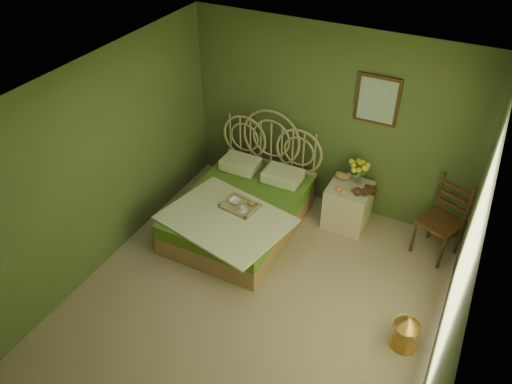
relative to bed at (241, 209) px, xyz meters
The scene contains 14 objects.
floor 1.43m from the bed, 56.10° to the right, with size 4.50×4.50×0.00m, color tan.
ceiling 2.69m from the bed, 56.10° to the right, with size 4.50×4.50×0.00m, color silver.
wall_back 1.68m from the bed, 54.54° to the left, with size 4.00×4.00×0.00m, color #566234.
wall_left 1.96m from the bed, 136.55° to the right, with size 4.50×4.50×0.00m, color #566234.
wall_right 3.17m from the bed, 22.62° to the right, with size 4.50×4.50×0.00m, color #566234.
wall_art 2.27m from the bed, 37.83° to the left, with size 0.54×0.04×0.64m.
bed is the anchor object (origin of this frame).
nightstand 1.47m from the bed, 29.70° to the left, with size 0.56×0.56×1.04m.
chair 2.60m from the bed, 16.73° to the left, with size 0.61×0.61×1.06m.
birdcage 2.66m from the bed, 21.14° to the right, with size 0.29×0.29×0.43m.
book_lower 1.66m from the bed, 26.91° to the left, with size 0.16×0.21×0.02m, color #381E0F.
book_upper 1.66m from the bed, 26.91° to the left, with size 0.16×0.21×0.02m, color #472819.
cereal_bowl 0.29m from the bed, 90.51° to the right, with size 0.15×0.15×0.04m, color white.
coffee_cup 0.41m from the bed, 56.79° to the right, with size 0.07×0.07×0.07m, color white.
Camera 1 is at (1.80, -3.47, 4.52)m, focal length 35.00 mm.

